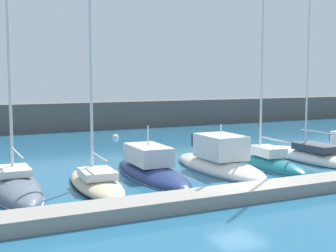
{
  "coord_description": "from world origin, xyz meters",
  "views": [
    {
      "loc": [
        -13.37,
        -19.24,
        5.74
      ],
      "look_at": [
        -1.36,
        5.17,
        2.92
      ],
      "focal_mm": 50.6,
      "sensor_mm": 36.0,
      "label": 1
    }
  ],
  "objects": [
    {
      "name": "sailboat_white_seventh",
      "position": [
        9.7,
        5.5,
        0.29
      ],
      "size": [
        2.39,
        9.55,
        19.59
      ],
      "rotation": [
        0.0,
        0.0,
        1.57
      ],
      "color": "white",
      "rests_on": "ground_plane"
    },
    {
      "name": "motorboat_ivory_fifth",
      "position": [
        2.17,
        5.25,
        0.54
      ],
      "size": [
        3.18,
        9.09,
        3.27
      ],
      "rotation": [
        0.0,
        0.0,
        1.55
      ],
      "color": "silver",
      "rests_on": "ground_plane"
    },
    {
      "name": "motorboat_navy_fourth",
      "position": [
        -2.3,
        5.52,
        0.36
      ],
      "size": [
        2.99,
        9.31,
        3.32
      ],
      "rotation": [
        0.0,
        0.0,
        1.53
      ],
      "color": "navy",
      "rests_on": "ground_plane"
    },
    {
      "name": "sailboat_slate_second",
      "position": [
        -9.97,
        5.33,
        0.3
      ],
      "size": [
        2.53,
        9.1,
        15.61
      ],
      "rotation": [
        0.0,
        0.0,
        1.56
      ],
      "color": "slate",
      "rests_on": "ground_plane"
    },
    {
      "name": "sailboat_teal_sixth",
      "position": [
        5.49,
        4.69,
        0.29
      ],
      "size": [
        2.69,
        7.99,
        13.45
      ],
      "rotation": [
        0.0,
        0.0,
        1.5
      ],
      "color": "#19707F",
      "rests_on": "ground_plane"
    },
    {
      "name": "dock_pier",
      "position": [
        0.0,
        -1.22,
        0.29
      ],
      "size": [
        33.72,
        1.83,
        0.59
      ],
      "primitive_type": "cube",
      "color": "gray",
      "rests_on": "ground_plane"
    },
    {
      "name": "breakwater_seawall",
      "position": [
        0.0,
        31.87,
        1.48
      ],
      "size": [
        108.0,
        2.99,
        2.96
      ],
      "primitive_type": "cube",
      "color": "#5B5651",
      "rests_on": "ground_plane"
    },
    {
      "name": "sailboat_sand_third",
      "position": [
        -6.06,
        4.11,
        0.32
      ],
      "size": [
        2.75,
        7.78,
        12.03
      ],
      "rotation": [
        0.0,
        0.0,
        1.5
      ],
      "color": "beige",
      "rests_on": "ground_plane"
    },
    {
      "name": "ground_plane",
      "position": [
        0.0,
        0.0,
        0.0
      ],
      "size": [
        120.0,
        120.0,
        0.0
      ],
      "primitive_type": "plane",
      "color": "#236084"
    },
    {
      "name": "mooring_buoy_white",
      "position": [
        1.8,
        22.94,
        0.0
      ],
      "size": [
        0.67,
        0.67,
        0.67
      ],
      "primitive_type": "sphere",
      "color": "white",
      "rests_on": "ground_plane"
    }
  ]
}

